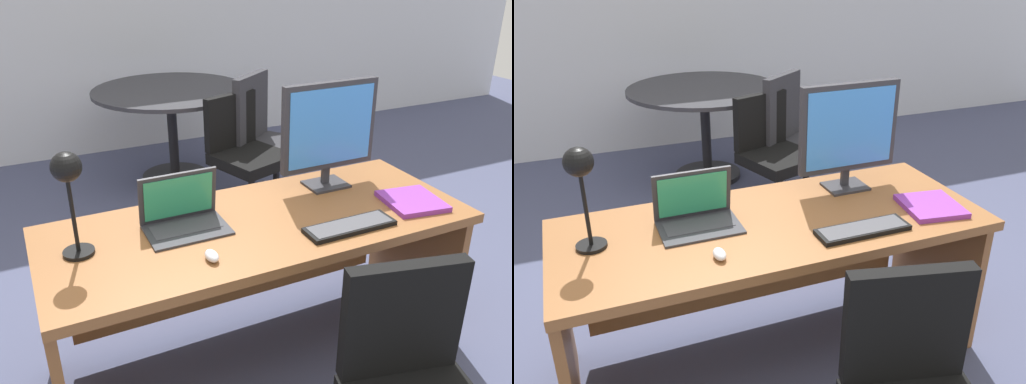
% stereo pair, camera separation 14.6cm
% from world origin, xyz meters
% --- Properties ---
extents(ground, '(12.00, 12.00, 0.00)m').
position_xyz_m(ground, '(0.00, 1.50, 0.00)').
color(ground, '#474C6B').
extents(desk, '(1.85, 0.74, 0.72)m').
position_xyz_m(desk, '(0.00, 0.05, 0.53)').
color(desk, brown).
rests_on(desk, ground).
extents(monitor, '(0.50, 0.16, 0.52)m').
position_xyz_m(monitor, '(0.46, 0.19, 1.01)').
color(monitor, '#2D2D33').
rests_on(monitor, desk).
extents(laptop, '(0.34, 0.24, 0.23)m').
position_xyz_m(laptop, '(-0.31, 0.10, 0.79)').
color(laptop, '#2D2D33').
rests_on(laptop, desk).
extents(keyboard, '(0.40, 0.12, 0.02)m').
position_xyz_m(keyboard, '(0.31, -0.23, 0.73)').
color(keyboard, black).
rests_on(keyboard, desk).
extents(mouse, '(0.05, 0.08, 0.04)m').
position_xyz_m(mouse, '(-0.30, -0.21, 0.74)').
color(mouse, silver).
rests_on(mouse, desk).
extents(desk_lamp, '(0.12, 0.14, 0.42)m').
position_xyz_m(desk_lamp, '(-0.74, 0.03, 1.03)').
color(desk_lamp, black).
rests_on(desk_lamp, desk).
extents(book, '(0.28, 0.30, 0.02)m').
position_xyz_m(book, '(0.70, -0.15, 0.73)').
color(book, purple).
rests_on(book, desk).
extents(meeting_table, '(1.23, 1.23, 0.78)m').
position_xyz_m(meeting_table, '(0.30, 2.25, 0.59)').
color(meeting_table, black).
rests_on(meeting_table, ground).
extents(meeting_chair_near, '(0.65, 0.65, 0.96)m').
position_xyz_m(meeting_chair_near, '(0.83, 1.54, 0.39)').
color(meeting_chair_near, black).
rests_on(meeting_chair_near, ground).
extents(meeting_chair_far, '(0.58, 0.59, 0.87)m').
position_xyz_m(meeting_chair_far, '(0.57, 1.39, 0.36)').
color(meeting_chair_far, black).
rests_on(meeting_chair_far, ground).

